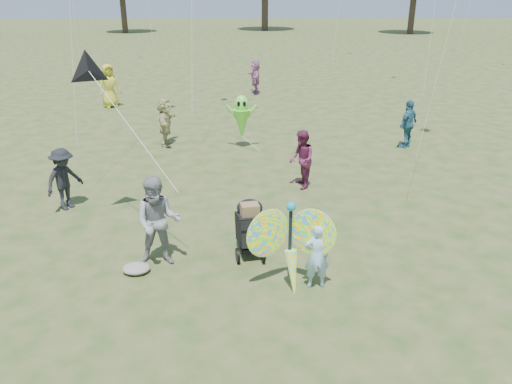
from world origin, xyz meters
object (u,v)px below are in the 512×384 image
crowd_b (64,179)px  crowd_d (165,122)px  jogging_stroller (250,225)px  adult_man (158,222)px  crowd_c (408,124)px  butterfly_kite (291,245)px  child_girl (317,256)px  crowd_g (109,86)px  crowd_j (255,77)px  crowd_e (302,160)px  alien_kite (242,119)px

crowd_b → crowd_d: 5.35m
crowd_d → jogging_stroller: crowd_d is taller
adult_man → jogging_stroller: size_ratio=1.60×
adult_man → crowd_c: size_ratio=1.12×
crowd_b → butterfly_kite: (5.02, -3.49, 0.09)m
child_girl → crowd_c: bearing=-121.0°
crowd_g → crowd_j: 7.01m
child_girl → crowd_b: crowd_b is taller
crowd_b → crowd_c: size_ratio=0.95×
adult_man → crowd_e: (3.08, 3.85, -0.11)m
child_girl → crowd_b: 6.48m
crowd_e → alien_kite: 3.83m
crowd_c → crowd_d: size_ratio=0.99×
crowd_d → crowd_j: 9.18m
crowd_c → crowd_e: bearing=-1.5°
child_girl → butterfly_kite: bearing=-3.2°
crowd_b → crowd_j: (4.76, 13.72, 0.06)m
crowd_c → jogging_stroller: crowd_c is taller
adult_man → crowd_d: (-1.01, 7.73, -0.09)m
crowd_c → alien_kite: bearing=-43.9°
alien_kite → child_girl: bearing=-80.8°
adult_man → crowd_b: adult_man is taller
crowd_b → crowd_e: bearing=-44.0°
crowd_c → crowd_j: size_ratio=0.97×
crowd_c → crowd_d: bearing=-46.6°
adult_man → crowd_j: bearing=79.4°
crowd_b → jogging_stroller: crowd_b is taller
crowd_g → adult_man: bearing=-105.7°
jogging_stroller → crowd_c: bearing=42.5°
crowd_d → alien_kite: 2.56m
crowd_d → butterfly_kite: 9.24m
adult_man → jogging_stroller: adult_man is taller
jogging_stroller → butterfly_kite: bearing=-71.8°
jogging_stroller → alien_kite: (-0.19, 6.95, 0.36)m
adult_man → crowd_e: size_ratio=1.15×
crowd_b → crowd_j: size_ratio=0.92×
crowd_j → jogging_stroller: size_ratio=1.47×
crowd_e → butterfly_kite: (-0.68, -4.71, 0.06)m
crowd_d → crowd_g: crowd_g is taller
crowd_e → alien_kite: alien_kite is taller
butterfly_kite → alien_kite: 8.26m
crowd_g → crowd_j: crowd_g is taller
alien_kite → jogging_stroller: bearing=-88.4°
crowd_b → crowd_j: bearing=14.7°
crowd_c → crowd_d: 7.93m
crowd_c → butterfly_kite: (-4.52, -8.18, 0.05)m
crowd_d → crowd_g: 6.60m
child_girl → crowd_g: 15.99m
crowd_d → crowd_g: size_ratio=0.85×
child_girl → crowd_b: bearing=-37.0°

